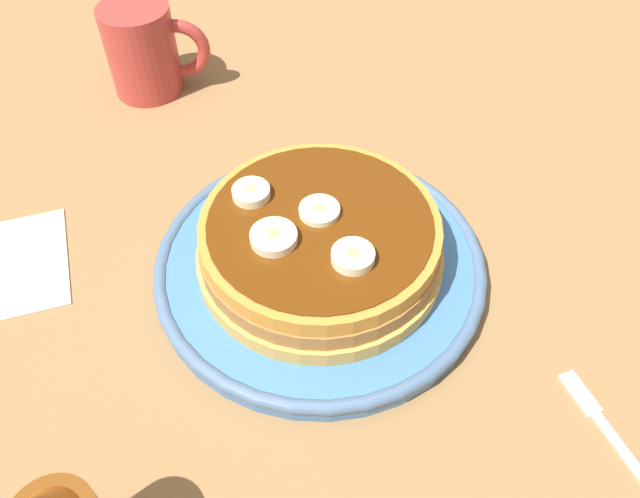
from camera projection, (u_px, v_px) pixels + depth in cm
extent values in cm
cube|color=olive|center=(320.00, 284.00, 53.96)|extent=(140.00, 140.00, 3.00)
cylinder|color=#3F72B2|center=(320.00, 267.00, 52.22)|extent=(26.55, 26.55, 1.59)
torus|color=#496588|center=(320.00, 262.00, 51.80)|extent=(26.87, 26.87, 1.11)
cylinder|color=gold|center=(325.00, 257.00, 50.90)|extent=(19.61, 19.61, 1.48)
cylinder|color=olive|center=(319.00, 241.00, 50.01)|extent=(18.90, 18.90, 1.48)
cylinder|color=#C38331|center=(317.00, 226.00, 49.06)|extent=(18.59, 18.59, 1.48)
cylinder|color=#592B0A|center=(320.00, 222.00, 48.19)|extent=(17.27, 17.27, 0.16)
cylinder|color=#F2ECBA|center=(325.00, 211.00, 48.62)|extent=(3.17, 3.17, 0.68)
cylinder|color=tan|center=(325.00, 207.00, 48.33)|extent=(0.89, 0.89, 0.08)
cylinder|color=#F8F3BC|center=(353.00, 257.00, 45.45)|extent=(3.16, 3.16, 0.95)
cylinder|color=tan|center=(353.00, 252.00, 45.06)|extent=(0.88, 0.88, 0.08)
cylinder|color=#F8E5BA|center=(274.00, 238.00, 46.68)|extent=(3.51, 3.51, 0.91)
cylinder|color=tan|center=(273.00, 233.00, 46.30)|extent=(0.98, 0.98, 0.08)
cylinder|color=#EEEBBC|center=(251.00, 193.00, 49.69)|extent=(2.98, 2.98, 0.94)
cylinder|color=tan|center=(251.00, 188.00, 49.30)|extent=(0.83, 0.83, 0.08)
cylinder|color=#B23833|center=(142.00, 50.00, 66.08)|extent=(7.27, 7.27, 9.38)
cylinder|color=black|center=(134.00, 16.00, 63.24)|extent=(6.18, 6.18, 0.56)
torus|color=#B23833|center=(179.00, 49.00, 66.20)|extent=(6.56, 1.31, 6.56)
cube|color=silver|center=(581.00, 392.00, 45.40)|extent=(2.35, 3.72, 0.50)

